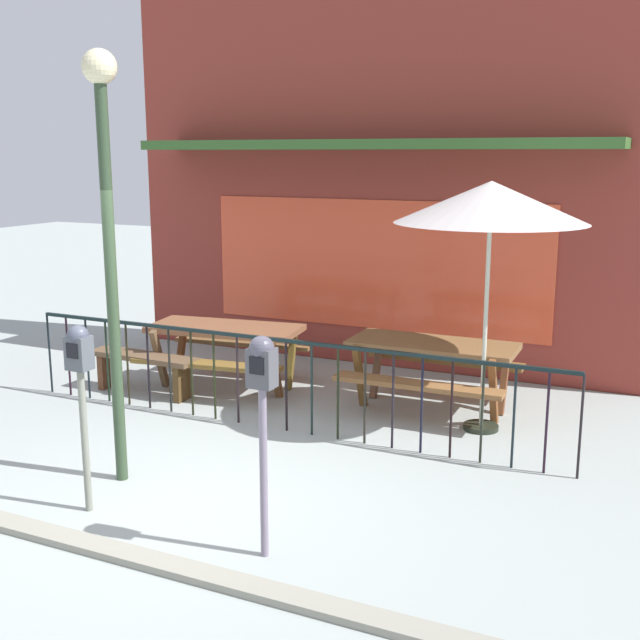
% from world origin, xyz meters
% --- Properties ---
extents(ground, '(40.00, 40.00, 0.00)m').
position_xyz_m(ground, '(0.00, 0.00, 0.00)').
color(ground, '#99A29F').
extents(pub_storefront, '(7.17, 1.37, 5.87)m').
position_xyz_m(pub_storefront, '(0.00, 4.87, 2.91)').
color(pub_storefront, '#56271B').
rests_on(pub_storefront, ground).
extents(patio_fence_front, '(6.04, 0.04, 0.97)m').
position_xyz_m(patio_fence_front, '(0.00, 1.84, 0.66)').
color(patio_fence_front, black).
rests_on(patio_fence_front, ground).
extents(picnic_table_left, '(1.97, 1.59, 0.79)m').
position_xyz_m(picnic_table_left, '(-1.21, 2.86, 0.61)').
color(picnic_table_left, brown).
rests_on(picnic_table_left, ground).
extents(picnic_table_right, '(1.82, 1.39, 0.79)m').
position_xyz_m(picnic_table_right, '(1.29, 3.11, 0.61)').
color(picnic_table_right, brown).
rests_on(picnic_table_right, ground).
extents(patio_umbrella, '(1.89, 1.89, 2.53)m').
position_xyz_m(patio_umbrella, '(1.94, 2.72, 2.31)').
color(patio_umbrella, black).
rests_on(patio_umbrella, ground).
extents(patio_bench, '(1.41, 0.37, 0.48)m').
position_xyz_m(patio_bench, '(-1.97, 2.26, 0.35)').
color(patio_bench, brown).
rests_on(patio_bench, ground).
extents(parking_meter_near, '(0.18, 0.17, 1.51)m').
position_xyz_m(parking_meter_near, '(-0.44, -0.46, 1.17)').
color(parking_meter_near, gray).
rests_on(parking_meter_near, ground).
extents(parking_meter_far, '(0.18, 0.17, 1.60)m').
position_xyz_m(parking_meter_far, '(1.18, -0.49, 1.23)').
color(parking_meter_far, slate).
rests_on(parking_meter_far, ground).
extents(street_lamp, '(0.28, 0.28, 3.60)m').
position_xyz_m(street_lamp, '(-0.60, 0.15, 2.38)').
color(street_lamp, '#31442D').
rests_on(street_lamp, ground).
extents(curb_edge, '(10.03, 0.20, 0.11)m').
position_xyz_m(curb_edge, '(0.00, -0.94, 0.00)').
color(curb_edge, gray).
rests_on(curb_edge, ground).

